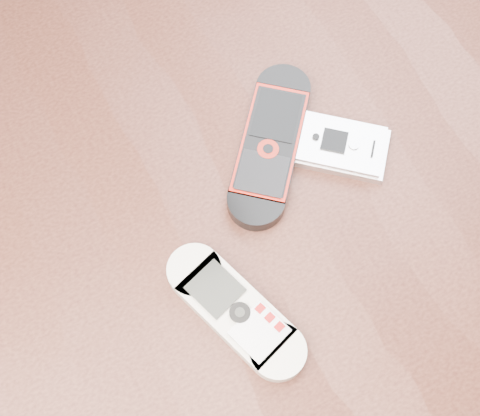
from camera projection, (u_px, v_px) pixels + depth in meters
name	position (u px, v px, depth m)	size (l,w,h in m)	color
ground	(238.00, 367.00, 1.26)	(4.00, 4.00, 0.00)	#472B19
table	(236.00, 255.00, 0.66)	(1.20, 0.80, 0.75)	black
nokia_white	(235.00, 310.00, 0.53)	(0.04, 0.14, 0.02)	silver
nokia_black_red	(270.00, 144.00, 0.58)	(0.05, 0.16, 0.02)	black
motorola_razr	(337.00, 145.00, 0.58)	(0.05, 0.10, 0.02)	#BBBABF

